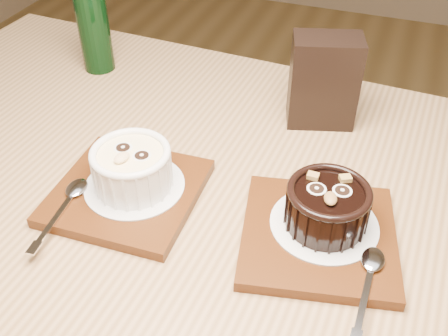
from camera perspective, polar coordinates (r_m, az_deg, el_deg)
The scene contains 11 objects.
table at distance 0.74m, azimuth -2.69°, elevation -9.08°, with size 1.24×0.86×0.75m.
tray_left at distance 0.70m, azimuth -10.49°, elevation -2.61°, with size 0.18×0.18×0.01m, color #4F260D.
doily_left at distance 0.69m, azimuth -9.70°, elevation -1.89°, with size 0.13×0.13×0.00m, color white.
ramekin_white at distance 0.67m, azimuth -9.99°, elevation 0.17°, with size 0.10×0.10×0.06m.
spoon_left at distance 0.68m, azimuth -17.07°, elevation -3.96°, with size 0.03×0.13×0.01m, color silver, non-canonical shape.
tray_right at distance 0.64m, azimuth 10.23°, elevation -7.28°, with size 0.18×0.18×0.01m, color #4F260D.
doily_right at distance 0.64m, azimuth 10.84°, elevation -5.99°, with size 0.13×0.13×0.00m, color white.
ramekin_dark at distance 0.62m, azimuth 11.19°, elevation -3.96°, with size 0.10×0.10×0.06m.
spoon_right at distance 0.59m, azimuth 15.39°, elevation -11.96°, with size 0.03×0.13×0.01m, color silver, non-canonical shape.
condiment_stand at distance 0.80m, azimuth 10.79°, elevation 9.26°, with size 0.10×0.06×0.14m, color black.
green_bottle at distance 0.96m, azimuth -14.02°, elevation 14.69°, with size 0.05×0.05×0.20m.
Camera 1 is at (0.11, -0.45, 1.22)m, focal length 42.00 mm.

